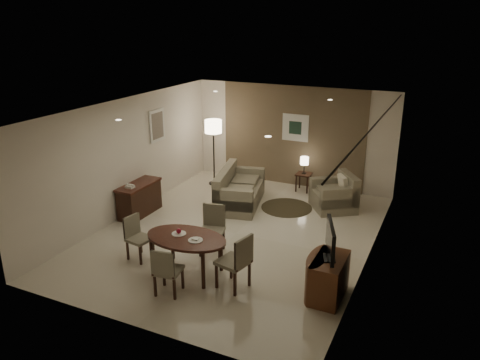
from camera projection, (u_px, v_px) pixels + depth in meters
The scene contains 31 objects.
room_shell at pixel (244, 168), 9.89m from camera, with size 5.50×7.00×2.70m.
taupe_accent at pixel (292, 136), 12.53m from camera, with size 3.96×0.03×2.70m, color brown.
curtain_wall at pixel (369, 195), 8.49m from camera, with size 0.08×6.70×2.58m, color beige, non-canonical shape.
curtain_rod at pixel (376, 124), 8.05m from camera, with size 0.03×0.03×6.80m, color black.
art_back_frame at pixel (295, 128), 12.38m from camera, with size 0.72×0.03×0.72m, color silver.
art_back_canvas at pixel (295, 128), 12.37m from camera, with size 0.34×0.01×0.34m, color #1C3326.
art_left_frame at pixel (157, 126), 11.49m from camera, with size 0.03×0.60×0.80m, color silver.
art_left_canvas at pixel (158, 126), 11.49m from camera, with size 0.01×0.46×0.64m, color gray.
downlight_nl at pixel (119, 120), 8.12m from camera, with size 0.10×0.10×0.01m, color white.
downlight_nr at pixel (268, 137), 7.01m from camera, with size 0.10×0.10×0.01m, color white.
downlight_fl at pixel (215, 92), 11.20m from camera, with size 0.10×0.10×0.01m, color white.
downlight_fr at pixel (330, 100), 10.08m from camera, with size 0.10×0.10×0.01m, color white.
console_desk at pixel (139, 199), 10.86m from camera, with size 0.48×1.20×0.75m, color #4A2117, non-canonical shape.
telephone at pixel (130, 186), 10.47m from camera, with size 0.20×0.14×0.09m, color white, non-canonical shape.
tv_cabinet at pixel (329, 278), 7.64m from camera, with size 0.48×0.90×0.70m, color brown, non-canonical shape.
flat_tv at pixel (330, 241), 7.42m from camera, with size 0.06×0.88×0.60m, color black, non-canonical shape.
dining_table at pixel (187, 255), 8.36m from camera, with size 1.51×0.94×0.71m, color #4A2117, non-canonical shape.
chair_near at pixel (168, 270), 7.72m from camera, with size 0.42×0.42×0.86m, color gray, non-canonical shape.
chair_far at pixel (212, 231), 9.03m from camera, with size 0.46×0.46×0.94m, color gray, non-canonical shape.
chair_left at pixel (140, 238), 8.83m from camera, with size 0.41×0.41×0.85m, color gray, non-canonical shape.
chair_right at pixel (233, 261), 7.86m from camera, with size 0.48×0.48×0.99m, color gray, non-canonical shape.
plate_a at pixel (179, 234), 8.35m from camera, with size 0.26×0.26×0.02m, color white.
plate_b at pixel (195, 240), 8.11m from camera, with size 0.26×0.26×0.02m, color white.
fruit_apple at pixel (179, 231), 8.34m from camera, with size 0.09×0.09×0.09m, color maroon.
napkin at pixel (195, 239), 8.10m from camera, with size 0.12×0.08×0.03m, color white.
round_rug at pixel (287, 208), 11.33m from camera, with size 1.23×1.23×0.01m, color #3C3121.
sofa at pixel (240, 187), 11.42m from camera, with size 0.94×1.87×0.88m, color gray, non-canonical shape.
armchair at pixel (334, 192), 11.14m from camera, with size 0.97×0.91×0.86m, color gray, non-canonical shape.
side_table at pixel (303, 182), 12.37m from camera, with size 0.38×0.38×0.48m, color black, non-canonical shape.
table_lamp at pixel (304, 164), 12.21m from camera, with size 0.22×0.22×0.50m, color #FFEAC1, non-canonical shape.
floor_lamp at pixel (214, 153), 12.67m from camera, with size 0.45×0.45×1.79m, color #FFE5B7, non-canonical shape.
Camera 1 is at (3.91, -8.16, 4.39)m, focal length 35.00 mm.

